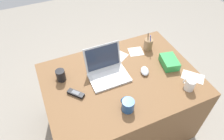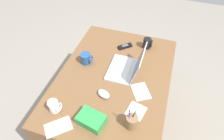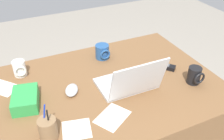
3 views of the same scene
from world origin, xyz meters
The scene contains 12 objects.
desk centered at (0.00, 0.00, 0.35)m, with size 1.26×0.91×0.70m, color brown.
laptop centered at (-0.09, 0.09, 0.75)m, with size 0.32×0.27×0.23m.
computer_mouse centered at (0.21, -0.02, 0.72)m, with size 0.07×0.11×0.04m, color silver.
coffee_mug_white centered at (-0.45, 0.19, 0.75)m, with size 0.07×0.09×0.10m.
coffee_mug_tall centered at (0.43, -0.30, 0.75)m, with size 0.07×0.09×0.09m.
coffee_mug_spare centered at (-0.09, -0.28, 0.75)m, with size 0.09×0.10×0.09m.
cordless_phone centered at (-0.39, -0.01, 0.71)m, with size 0.12×0.13×0.03m.
pen_holder centered at (0.39, 0.24, 0.75)m, with size 0.08×0.08×0.17m.
snack_bag centered at (0.45, -0.02, 0.73)m, with size 0.12×0.18×0.07m, color green.
paper_note_near_laptop centered at (0.55, -0.22, 0.70)m, with size 0.11×0.18×0.00m, color white.
paper_note_left centered at (0.27, 0.25, 0.70)m, with size 0.13×0.12×0.00m, color white.
paper_note_right centered at (0.09, 0.25, 0.70)m, with size 0.16×0.12×0.00m, color white.
Camera 3 is at (0.45, 1.04, 1.56)m, focal length 40.08 mm.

